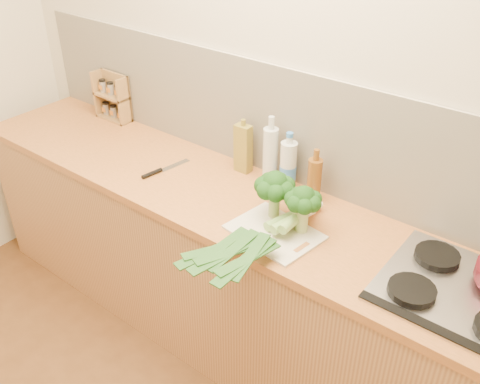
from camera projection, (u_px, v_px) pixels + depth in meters
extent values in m
plane|color=beige|center=(279.00, 95.00, 2.40)|extent=(3.50, 0.00, 3.50)
cube|color=silver|center=(277.00, 123.00, 2.46)|extent=(3.20, 0.02, 0.54)
cube|color=#B6844C|center=(238.00, 277.00, 2.67)|extent=(3.20, 0.60, 0.86)
cube|color=#C9733B|center=(238.00, 202.00, 2.43)|extent=(3.20, 0.62, 0.04)
cube|color=silver|center=(465.00, 294.00, 1.88)|extent=(0.58, 0.50, 0.01)
cube|color=black|center=(442.00, 332.00, 1.72)|extent=(0.58, 0.04, 0.01)
cylinder|color=black|center=(412.00, 291.00, 1.87)|extent=(0.17, 0.17, 0.03)
cylinder|color=black|center=(437.00, 256.00, 2.03)|extent=(0.17, 0.17, 0.03)
cube|color=white|center=(274.00, 232.00, 2.19)|extent=(0.39, 0.31, 0.01)
cylinder|color=#9CB268|center=(274.00, 206.00, 2.26)|extent=(0.05, 0.05, 0.10)
sphere|color=#14370F|center=(275.00, 183.00, 2.20)|extent=(0.11, 0.11, 0.11)
sphere|color=#14370F|center=(285.00, 191.00, 2.18)|extent=(0.08, 0.08, 0.08)
sphere|color=#14370F|center=(286.00, 185.00, 2.22)|extent=(0.08, 0.08, 0.08)
sphere|color=#14370F|center=(279.00, 181.00, 2.24)|extent=(0.08, 0.08, 0.08)
sphere|color=#14370F|center=(269.00, 181.00, 2.24)|extent=(0.08, 0.08, 0.08)
sphere|color=#14370F|center=(263.00, 185.00, 2.21)|extent=(0.08, 0.08, 0.08)
sphere|color=#14370F|center=(266.00, 191.00, 2.18)|extent=(0.08, 0.08, 0.08)
sphere|color=#14370F|center=(276.00, 193.00, 2.16)|extent=(0.08, 0.08, 0.08)
cylinder|color=#9CB268|center=(302.00, 220.00, 2.17)|extent=(0.05, 0.05, 0.10)
sphere|color=#14370F|center=(304.00, 197.00, 2.11)|extent=(0.09, 0.09, 0.09)
sphere|color=#14370F|center=(313.00, 204.00, 2.09)|extent=(0.07, 0.07, 0.07)
sphere|color=#14370F|center=(314.00, 199.00, 2.12)|extent=(0.07, 0.07, 0.07)
sphere|color=#14370F|center=(307.00, 195.00, 2.15)|extent=(0.07, 0.07, 0.07)
sphere|color=#14370F|center=(298.00, 195.00, 2.15)|extent=(0.07, 0.07, 0.07)
sphere|color=#14370F|center=(293.00, 199.00, 2.12)|extent=(0.07, 0.07, 0.07)
sphere|color=#14370F|center=(296.00, 204.00, 2.09)|extent=(0.07, 0.07, 0.07)
sphere|color=#14370F|center=(305.00, 206.00, 2.08)|extent=(0.07, 0.07, 0.07)
cylinder|color=white|center=(308.00, 208.00, 2.29)|extent=(0.07, 0.14, 0.04)
cylinder|color=#87B95C|center=(282.00, 220.00, 2.22)|extent=(0.09, 0.17, 0.04)
cube|color=#204B1A|center=(219.00, 248.00, 2.06)|extent=(0.17, 0.29, 0.02)
cube|color=#204B1A|center=(215.00, 250.00, 2.04)|extent=(0.14, 0.34, 0.01)
cube|color=#204B1A|center=(221.00, 247.00, 2.06)|extent=(0.07, 0.28, 0.02)
cylinder|color=white|center=(304.00, 214.00, 2.22)|extent=(0.06, 0.11, 0.04)
cylinder|color=#87B95C|center=(285.00, 224.00, 2.16)|extent=(0.07, 0.14, 0.04)
cube|color=#204B1A|center=(231.00, 252.00, 2.01)|extent=(0.16, 0.29, 0.02)
cube|color=#204B1A|center=(227.00, 254.00, 2.00)|extent=(0.12, 0.34, 0.01)
cube|color=#204B1A|center=(233.00, 250.00, 2.01)|extent=(0.05, 0.28, 0.02)
cylinder|color=white|center=(308.00, 209.00, 2.22)|extent=(0.04, 0.11, 0.04)
cylinder|color=#87B95C|center=(292.00, 222.00, 2.14)|extent=(0.04, 0.14, 0.04)
cube|color=#204B1A|center=(248.00, 258.00, 1.95)|extent=(0.10, 0.30, 0.02)
cube|color=#204B1A|center=(245.00, 261.00, 1.93)|extent=(0.05, 0.34, 0.01)
cube|color=#204B1A|center=(250.00, 256.00, 1.95)|extent=(0.10, 0.28, 0.02)
cube|color=silver|center=(175.00, 165.00, 2.67)|extent=(0.06, 0.17, 0.00)
cylinder|color=black|center=(152.00, 173.00, 2.59)|extent=(0.04, 0.11, 0.02)
cube|color=#9F7844|center=(117.00, 95.00, 3.09)|extent=(0.23, 0.01, 0.27)
cube|color=#9F7844|center=(115.00, 118.00, 3.14)|extent=(0.23, 0.09, 0.01)
cube|color=#9F7844|center=(112.00, 96.00, 3.06)|extent=(0.23, 0.09, 0.01)
cube|color=#9F7844|center=(100.00, 93.00, 3.13)|extent=(0.01, 0.09, 0.27)
cube|color=#9F7844|center=(124.00, 102.00, 3.01)|extent=(0.01, 0.09, 0.27)
cylinder|color=gray|center=(106.00, 109.00, 3.15)|extent=(0.04, 0.04, 0.06)
cylinder|color=gray|center=(114.00, 112.00, 3.12)|extent=(0.04, 0.04, 0.06)
cylinder|color=gray|center=(122.00, 115.00, 3.08)|extent=(0.04, 0.04, 0.06)
cylinder|color=gray|center=(103.00, 86.00, 3.08)|extent=(0.04, 0.04, 0.06)
cylinder|color=gray|center=(111.00, 89.00, 3.04)|extent=(0.04, 0.04, 0.06)
cylinder|color=gray|center=(119.00, 92.00, 3.01)|extent=(0.04, 0.04, 0.06)
cube|color=olive|center=(243.00, 149.00, 2.57)|extent=(0.08, 0.05, 0.24)
cylinder|color=olive|center=(243.00, 123.00, 2.49)|extent=(0.02, 0.02, 0.03)
cylinder|color=silver|center=(270.00, 156.00, 2.47)|extent=(0.07, 0.07, 0.28)
cylinder|color=silver|center=(271.00, 123.00, 2.38)|extent=(0.03, 0.03, 0.06)
cylinder|color=brown|center=(314.00, 180.00, 2.36)|extent=(0.06, 0.06, 0.20)
cylinder|color=brown|center=(316.00, 155.00, 2.29)|extent=(0.03, 0.03, 0.05)
cylinder|color=silver|center=(288.00, 166.00, 2.44)|extent=(0.08, 0.08, 0.23)
cylinder|color=silver|center=(290.00, 140.00, 2.37)|extent=(0.03, 0.03, 0.03)
cylinder|color=#387AD4|center=(288.00, 172.00, 2.45)|extent=(0.08, 0.08, 0.07)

